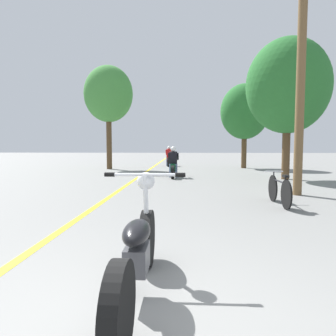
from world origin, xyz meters
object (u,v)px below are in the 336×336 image
motorcycle_foreground (138,251)px  motorcycle_rider_far (169,158)px  roadside_tree_right_near (288,86)px  roadside_tree_left (108,95)px  motorcycle_rider_lead (173,165)px  utility_pole (301,80)px  bicycle_parked (279,190)px  roadside_tree_right_far (245,112)px

motorcycle_foreground → motorcycle_rider_far: bearing=91.8°
roadside_tree_right_near → roadside_tree_left: bearing=149.6°
roadside_tree_left → motorcycle_foreground: bearing=-75.1°
roadside_tree_right_near → motorcycle_rider_lead: 5.80m
roadside_tree_right_near → motorcycle_foreground: roadside_tree_right_near is taller
utility_pole → motorcycle_rider_lead: utility_pole is taller
bicycle_parked → motorcycle_rider_far: bearing=103.4°
utility_pole → roadside_tree_right_near: size_ratio=1.08×
roadside_tree_left → motorcycle_rider_far: roadside_tree_left is taller
utility_pole → motorcycle_rider_far: bearing=109.3°
utility_pole → roadside_tree_left: (-7.71, 9.26, 1.22)m
roadside_tree_left → motorcycle_rider_far: bearing=39.5°
roadside_tree_right_far → roadside_tree_left: size_ratio=0.86×
utility_pole → bicycle_parked: 3.40m
motorcycle_rider_far → bicycle_parked: bearing=-76.6°
utility_pole → bicycle_parked: bearing=-122.8°
roadside_tree_right_far → motorcycle_rider_far: (-4.81, 1.63, -2.99)m
roadside_tree_left → motorcycle_rider_far: 5.97m
roadside_tree_right_near → roadside_tree_right_far: bearing=94.2°
roadside_tree_right_far → roadside_tree_left: roadside_tree_left is taller
motorcycle_foreground → motorcycle_rider_lead: size_ratio=1.12×
utility_pole → motorcycle_rider_far: utility_pole is taller
roadside_tree_right_far → motorcycle_rider_lead: (-4.26, -5.84, -3.00)m
utility_pole → bicycle_parked: (-0.99, -1.54, -2.86)m
roadside_tree_right_far → bicycle_parked: bearing=-97.4°
roadside_tree_right_near → roadside_tree_right_far: roadside_tree_right_near is taller
roadside_tree_left → motorcycle_rider_lead: 7.27m
roadside_tree_right_near → roadside_tree_right_far: (-0.46, 6.36, -0.32)m
roadside_tree_right_near → motorcycle_rider_lead: bearing=173.7°
roadside_tree_left → roadside_tree_right_near: bearing=-30.4°
bicycle_parked → roadside_tree_right_near: bearing=70.3°
roadside_tree_right_far → motorcycle_rider_far: bearing=161.3°
roadside_tree_right_near → bicycle_parked: size_ratio=3.51×
motorcycle_rider_far → roadside_tree_right_near: bearing=-56.5°
utility_pole → bicycle_parked: size_ratio=3.79×
roadside_tree_left → bicycle_parked: roadside_tree_left is taller
utility_pole → roadside_tree_right_near: bearing=75.8°
roadside_tree_right_near → motorcycle_rider_far: (-5.28, 7.99, -3.31)m
motorcycle_rider_lead → bicycle_parked: (2.69, -6.19, -0.17)m
motorcycle_rider_lead → motorcycle_foreground: bearing=-89.8°
motorcycle_rider_far → bicycle_parked: size_ratio=1.25×
roadside_tree_left → motorcycle_rider_lead: size_ratio=3.16×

